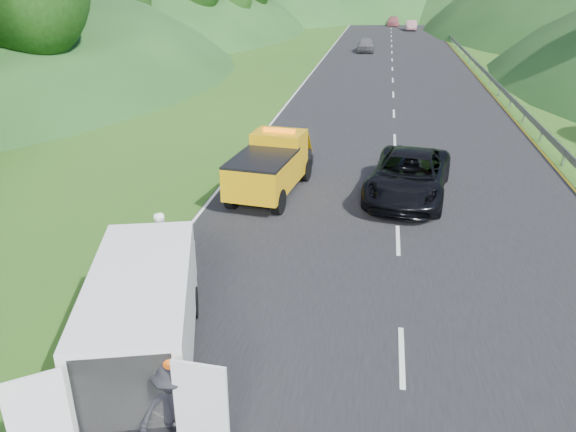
% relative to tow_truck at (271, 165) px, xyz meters
% --- Properties ---
extents(ground, '(320.00, 320.00, 0.00)m').
position_rel_tow_truck_xyz_m(ground, '(1.77, -7.52, -1.13)').
color(ground, '#38661E').
rests_on(ground, ground).
extents(road_surface, '(14.00, 200.00, 0.02)m').
position_rel_tow_truck_xyz_m(road_surface, '(4.77, 32.48, -1.12)').
color(road_surface, black).
rests_on(road_surface, ground).
extents(guardrail, '(0.06, 140.00, 1.52)m').
position_rel_tow_truck_xyz_m(guardrail, '(12.07, 44.98, -1.13)').
color(guardrail, gray).
rests_on(guardrail, ground).
extents(tree_line_left, '(14.00, 140.00, 14.00)m').
position_rel_tow_truck_xyz_m(tree_line_left, '(-17.23, 52.48, -1.13)').
color(tree_line_left, '#255017').
rests_on(tree_line_left, ground).
extents(tree_line_right, '(14.00, 140.00, 14.00)m').
position_rel_tow_truck_xyz_m(tree_line_right, '(24.77, 52.48, -1.13)').
color(tree_line_right, '#255017').
rests_on(tree_line_right, ground).
extents(hills_backdrop, '(201.00, 288.60, 44.00)m').
position_rel_tow_truck_xyz_m(hills_backdrop, '(8.27, 127.18, -1.13)').
color(hills_backdrop, '#2D5B23').
rests_on(hills_backdrop, ground).
extents(tow_truck, '(2.62, 5.57, 2.30)m').
position_rel_tow_truck_xyz_m(tow_truck, '(0.00, 0.00, 0.00)').
color(tow_truck, black).
rests_on(tow_truck, ground).
extents(white_van, '(4.33, 6.75, 2.23)m').
position_rel_tow_truck_xyz_m(white_van, '(-0.71, -10.49, 0.13)').
color(white_van, black).
rests_on(white_van, ground).
extents(woman, '(0.73, 0.79, 1.76)m').
position_rel_tow_truck_xyz_m(woman, '(-1.83, -6.56, -1.13)').
color(woman, white).
rests_on(woman, ground).
extents(child, '(0.62, 0.65, 1.05)m').
position_rel_tow_truck_xyz_m(child, '(-1.06, -8.18, -1.13)').
color(child, '#CEC56E').
rests_on(child, ground).
extents(suitcase, '(0.36, 0.26, 0.52)m').
position_rel_tow_truck_xyz_m(suitcase, '(-2.56, -6.73, -0.87)').
color(suitcase, brown).
rests_on(suitcase, ground).
extents(passing_suv, '(3.65, 6.38, 1.68)m').
position_rel_tow_truck_xyz_m(passing_suv, '(5.16, 0.43, -1.13)').
color(passing_suv, black).
rests_on(passing_suv, ground).
extents(dist_car_a, '(1.83, 4.54, 1.55)m').
position_rel_tow_truck_xyz_m(dist_car_a, '(1.93, 44.58, -1.13)').
color(dist_car_a, '#49484C').
rests_on(dist_car_a, ground).
extents(dist_car_b, '(1.53, 4.39, 1.45)m').
position_rel_tow_truck_xyz_m(dist_car_b, '(7.75, 71.97, -1.13)').
color(dist_car_b, '#825661').
rests_on(dist_car_b, ground).
extents(dist_car_c, '(1.94, 4.77, 1.38)m').
position_rel_tow_truck_xyz_m(dist_car_c, '(5.10, 80.01, -1.13)').
color(dist_car_c, '#964B51').
rests_on(dist_car_c, ground).
extents(dist_car_d, '(1.83, 4.54, 1.55)m').
position_rel_tow_truck_xyz_m(dist_car_d, '(5.66, 95.17, -1.13)').
color(dist_car_d, '#787455').
rests_on(dist_car_d, ground).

